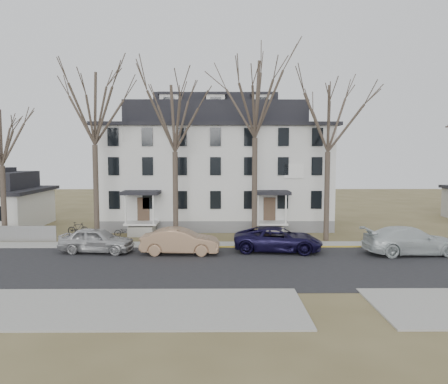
{
  "coord_description": "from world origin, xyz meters",
  "views": [
    {
      "loc": [
        -1.57,
        -23.11,
        6.54
      ],
      "look_at": [
        -1.32,
        9.0,
        3.79
      ],
      "focal_mm": 35.0,
      "sensor_mm": 36.0,
      "label": 1
    }
  ],
  "objects_px": {
    "car_navy": "(278,240)",
    "tree_far_left": "(94,103)",
    "tree_mid_left": "(175,114)",
    "tree_bungalow": "(1,134)",
    "tree_mid_right": "(328,114)",
    "car_tan": "(180,242)",
    "car_white": "(411,241)",
    "boarding_house": "(216,167)",
    "bicycle_right": "(78,229)",
    "car_silver": "(97,241)",
    "tree_center": "(255,93)",
    "bicycle_left": "(125,232)"
  },
  "relations": [
    {
      "from": "car_white",
      "to": "bicycle_left",
      "type": "relative_size",
      "value": 3.8
    },
    {
      "from": "car_silver",
      "to": "tree_center",
      "type": "bearing_deg",
      "value": -62.15
    },
    {
      "from": "tree_mid_left",
      "to": "tree_bungalow",
      "type": "height_order",
      "value": "tree_mid_left"
    },
    {
      "from": "tree_far_left",
      "to": "bicycle_left",
      "type": "distance_m",
      "value": 10.18
    },
    {
      "from": "tree_center",
      "to": "car_navy",
      "type": "xyz_separation_m",
      "value": [
        1.3,
        -3.91,
        -10.26
      ]
    },
    {
      "from": "boarding_house",
      "to": "tree_center",
      "type": "height_order",
      "value": "tree_center"
    },
    {
      "from": "tree_bungalow",
      "to": "car_navy",
      "type": "xyz_separation_m",
      "value": [
        20.3,
        -3.91,
        -7.3
      ]
    },
    {
      "from": "tree_mid_right",
      "to": "bicycle_left",
      "type": "xyz_separation_m",
      "value": [
        -15.73,
        1.45,
        -9.18
      ]
    },
    {
      "from": "boarding_house",
      "to": "tree_bungalow",
      "type": "xyz_separation_m",
      "value": [
        -16.0,
        -8.15,
        2.74
      ]
    },
    {
      "from": "tree_mid_left",
      "to": "car_navy",
      "type": "relative_size",
      "value": 2.15
    },
    {
      "from": "boarding_house",
      "to": "bicycle_left",
      "type": "relative_size",
      "value": 12.81
    },
    {
      "from": "tree_mid_left",
      "to": "car_white",
      "type": "bearing_deg",
      "value": -16.91
    },
    {
      "from": "boarding_house",
      "to": "bicycle_left",
      "type": "bearing_deg",
      "value": -137.17
    },
    {
      "from": "tree_mid_right",
      "to": "car_silver",
      "type": "bearing_deg",
      "value": -165.62
    },
    {
      "from": "car_navy",
      "to": "car_white",
      "type": "xyz_separation_m",
      "value": [
        8.59,
        -0.93,
        0.07
      ]
    },
    {
      "from": "car_tan",
      "to": "car_silver",
      "type": "bearing_deg",
      "value": 87.3
    },
    {
      "from": "car_navy",
      "to": "bicycle_right",
      "type": "xyz_separation_m",
      "value": [
        -15.57,
        6.4,
        -0.32
      ]
    },
    {
      "from": "tree_bungalow",
      "to": "bicycle_right",
      "type": "distance_m",
      "value": 9.31
    },
    {
      "from": "tree_mid_right",
      "to": "car_white",
      "type": "distance_m",
      "value": 10.89
    },
    {
      "from": "car_tan",
      "to": "bicycle_right",
      "type": "height_order",
      "value": "car_tan"
    },
    {
      "from": "car_tan",
      "to": "bicycle_left",
      "type": "relative_size",
      "value": 3.15
    },
    {
      "from": "bicycle_right",
      "to": "car_tan",
      "type": "bearing_deg",
      "value": -131.68
    },
    {
      "from": "tree_mid_left",
      "to": "tree_bungalow",
      "type": "xyz_separation_m",
      "value": [
        -13.0,
        0.0,
        -1.48
      ]
    },
    {
      "from": "tree_center",
      "to": "bicycle_left",
      "type": "height_order",
      "value": "tree_center"
    },
    {
      "from": "tree_center",
      "to": "bicycle_right",
      "type": "relative_size",
      "value": 8.89
    },
    {
      "from": "boarding_house",
      "to": "tree_bungalow",
      "type": "bearing_deg",
      "value": -152.99
    },
    {
      "from": "boarding_house",
      "to": "tree_far_left",
      "type": "distance_m",
      "value": 13.12
    },
    {
      "from": "tree_mid_left",
      "to": "bicycle_left",
      "type": "bearing_deg",
      "value": 161.09
    },
    {
      "from": "tree_center",
      "to": "car_tan",
      "type": "bearing_deg",
      "value": -138.46
    },
    {
      "from": "tree_far_left",
      "to": "car_silver",
      "type": "xyz_separation_m",
      "value": [
        1.17,
        -4.19,
        -9.51
      ]
    },
    {
      "from": "tree_far_left",
      "to": "car_navy",
      "type": "distance_m",
      "value": 16.82
    },
    {
      "from": "tree_center",
      "to": "car_white",
      "type": "xyz_separation_m",
      "value": [
        9.9,
        -4.83,
        -10.19
      ]
    },
    {
      "from": "tree_bungalow",
      "to": "car_silver",
      "type": "bearing_deg",
      "value": -27.12
    },
    {
      "from": "tree_far_left",
      "to": "tree_mid_right",
      "type": "height_order",
      "value": "tree_far_left"
    },
    {
      "from": "tree_bungalow",
      "to": "car_navy",
      "type": "distance_m",
      "value": 21.93
    },
    {
      "from": "tree_bungalow",
      "to": "car_silver",
      "type": "relative_size",
      "value": 2.2
    },
    {
      "from": "tree_mid_right",
      "to": "car_tan",
      "type": "xyz_separation_m",
      "value": [
        -10.74,
        -4.64,
        -8.76
      ]
    },
    {
      "from": "boarding_house",
      "to": "car_navy",
      "type": "relative_size",
      "value": 3.52
    },
    {
      "from": "tree_mid_right",
      "to": "car_navy",
      "type": "distance_m",
      "value": 10.49
    },
    {
      "from": "car_navy",
      "to": "car_white",
      "type": "height_order",
      "value": "car_white"
    },
    {
      "from": "tree_center",
      "to": "car_tan",
      "type": "xyz_separation_m",
      "value": [
        -5.24,
        -4.64,
        -10.24
      ]
    },
    {
      "from": "car_navy",
      "to": "tree_far_left",
      "type": "bearing_deg",
      "value": 80.69
    },
    {
      "from": "tree_mid_right",
      "to": "bicycle_right",
      "type": "distance_m",
      "value": 21.91
    },
    {
      "from": "car_silver",
      "to": "tree_mid_left",
      "type": "bearing_deg",
      "value": -42.35
    },
    {
      "from": "boarding_house",
      "to": "car_tan",
      "type": "relative_size",
      "value": 4.06
    },
    {
      "from": "car_silver",
      "to": "car_navy",
      "type": "bearing_deg",
      "value": -81.96
    },
    {
      "from": "tree_far_left",
      "to": "car_navy",
      "type": "height_order",
      "value": "tree_far_left"
    },
    {
      "from": "tree_mid_right",
      "to": "car_navy",
      "type": "relative_size",
      "value": 2.15
    },
    {
      "from": "tree_bungalow",
      "to": "car_white",
      "type": "xyz_separation_m",
      "value": [
        28.9,
        -4.83,
        -7.22
      ]
    },
    {
      "from": "tree_mid_right",
      "to": "bicycle_left",
      "type": "distance_m",
      "value": 18.27
    }
  ]
}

